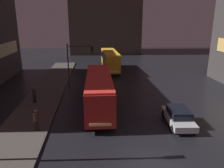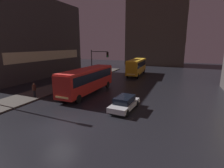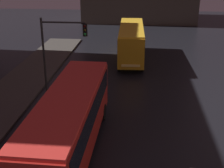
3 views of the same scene
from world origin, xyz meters
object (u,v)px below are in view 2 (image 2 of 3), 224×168
Objects in this scene: bus_near at (88,78)px; pedestrian_mid at (57,79)px; bus_far at (137,66)px; pedestrian_near at (34,89)px; car_taxi at (124,103)px; traffic_light_main at (98,60)px.

bus_near is 7.01m from pedestrian_mid.
pedestrian_near is at bearing 68.88° from bus_far.
bus_far is at bearing -97.25° from bus_near.
pedestrian_near is (-4.98, -4.35, -0.84)m from bus_near.
bus_near is at bearing -109.80° from pedestrian_mid.
pedestrian_mid is (-13.17, 5.86, 0.42)m from car_taxi.
car_taxi is 14.42m from pedestrian_mid.
bus_near is 1.12× the size of bus_far.
car_taxi is at bearing -53.18° from traffic_light_main.
bus_near is 8.61m from traffic_light_main.
pedestrian_near is (-7.38, -21.12, -0.86)m from bus_far.
pedestrian_near is (-11.46, -0.38, 0.51)m from car_taxi.
pedestrian_mid is at bearing -14.94° from bus_near.
bus_near is 6.38× the size of pedestrian_mid.
bus_far is 10.16m from traffic_light_main.
bus_far is at bearing 79.92° from pedestrian_near.
bus_near is at bearing 50.29° from pedestrian_near.
bus_near is at bearing -72.63° from traffic_light_main.
car_taxi is at bearing 149.39° from bus_near.
car_taxi is at bearing 11.08° from pedestrian_near.
bus_near is at bearing 80.01° from bus_far.
traffic_light_main reaches higher than car_taxi.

